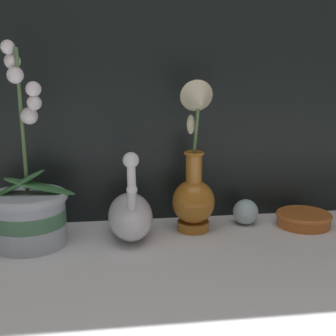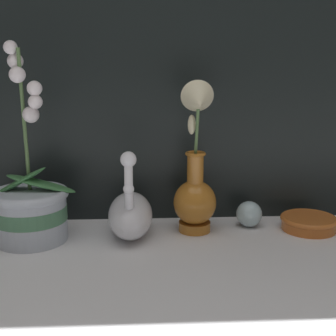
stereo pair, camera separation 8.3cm
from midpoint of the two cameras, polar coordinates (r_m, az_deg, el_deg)
The scene contains 6 objects.
ground_plane at distance 0.97m, azimuth 3.44°, elevation -10.86°, with size 2.80×2.80×0.00m, color white.
orchid_potted_plant at distance 1.06m, azimuth -14.34°, elevation -4.48°, with size 0.20×0.17×0.43m.
swan_figurine at distance 1.06m, azimuth -2.38°, elevation -5.47°, with size 0.10×0.19×0.21m.
blue_vase at distance 1.07m, azimuth 5.60°, elevation -1.74°, with size 0.10×0.14×0.35m.
glass_sphere at distance 1.15m, azimuth 11.90°, elevation -5.53°, with size 0.06×0.06×0.06m.
amber_dish at distance 1.17m, azimuth 18.76°, elevation -6.27°, with size 0.13×0.13×0.03m.
Camera 2 is at (-0.06, -0.88, 0.39)m, focal length 50.00 mm.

